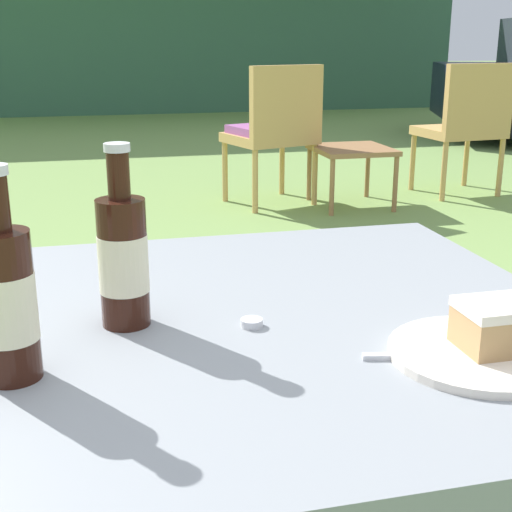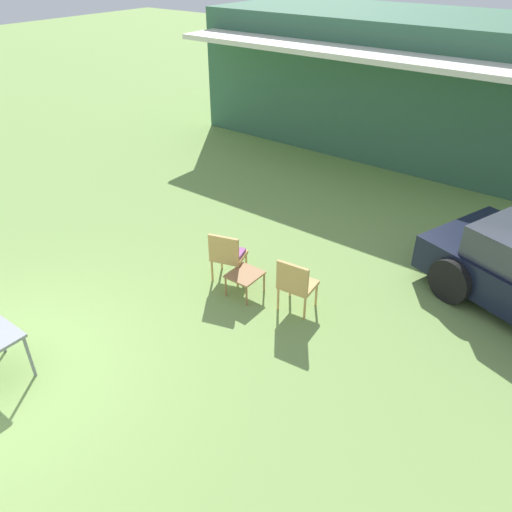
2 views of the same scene
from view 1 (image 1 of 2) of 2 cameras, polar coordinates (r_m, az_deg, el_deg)
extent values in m
cylinder|color=black|center=(9.25, 18.65, 11.97)|extent=(0.73, 0.42, 0.71)
cylinder|color=tan|center=(4.92, 2.09, 7.23)|extent=(0.04, 0.04, 0.39)
cylinder|color=tan|center=(4.70, -2.50, 6.75)|extent=(0.04, 0.04, 0.39)
cylinder|color=tan|center=(4.60, 4.72, 6.50)|extent=(0.04, 0.04, 0.39)
cylinder|color=tan|center=(4.37, -0.07, 5.98)|extent=(0.04, 0.04, 0.39)
cube|color=tan|center=(4.61, 1.09, 9.41)|extent=(0.61, 0.57, 0.06)
cube|color=tan|center=(4.42, 2.48, 12.25)|extent=(0.49, 0.19, 0.43)
cube|color=#995193|center=(4.60, 1.09, 10.09)|extent=(0.54, 0.49, 0.05)
cylinder|color=tan|center=(5.42, 16.46, 7.46)|extent=(0.04, 0.04, 0.39)
cylinder|color=tan|center=(5.18, 12.42, 7.34)|extent=(0.04, 0.04, 0.39)
cylinder|color=tan|center=(5.12, 18.97, 6.70)|extent=(0.04, 0.04, 0.39)
cylinder|color=tan|center=(4.86, 14.80, 6.55)|extent=(0.04, 0.04, 0.39)
cube|color=tan|center=(5.11, 15.88, 9.53)|extent=(0.54, 0.49, 0.06)
cube|color=tan|center=(4.92, 17.44, 12.00)|extent=(0.50, 0.10, 0.43)
cube|color=#996B42|center=(4.58, 7.68, 8.44)|extent=(0.46, 0.50, 0.03)
cylinder|color=#996B42|center=(4.33, 6.10, 5.48)|extent=(0.03, 0.03, 0.35)
cylinder|color=#996B42|center=(4.48, 11.09, 5.66)|extent=(0.03, 0.03, 0.35)
cylinder|color=#996B42|center=(4.75, 4.28, 6.55)|extent=(0.03, 0.03, 0.35)
cylinder|color=#996B42|center=(4.89, 8.91, 6.70)|extent=(0.03, 0.03, 0.35)
cube|color=gray|center=(0.95, 1.44, -5.79)|extent=(0.80, 0.80, 0.04)
cylinder|color=gray|center=(1.40, -17.59, -14.33)|extent=(0.04, 0.04, 0.65)
cylinder|color=gray|center=(1.52, 11.17, -11.31)|extent=(0.04, 0.04, 0.65)
cylinder|color=silver|center=(0.85, 17.40, -7.44)|extent=(0.21, 0.21, 0.01)
cube|color=tan|center=(0.86, 19.04, -5.59)|extent=(0.10, 0.07, 0.04)
cube|color=silver|center=(0.85, 19.22, -3.87)|extent=(0.10, 0.07, 0.01)
cylinder|color=black|center=(0.90, -10.56, -0.57)|extent=(0.06, 0.06, 0.16)
cylinder|color=black|center=(0.87, -10.95, 6.33)|extent=(0.03, 0.03, 0.06)
cylinder|color=silver|center=(0.86, -11.08, 8.53)|extent=(0.03, 0.03, 0.01)
cylinder|color=beige|center=(0.90, -10.56, -0.57)|extent=(0.06, 0.06, 0.07)
cylinder|color=black|center=(0.78, -19.32, -3.85)|extent=(0.06, 0.06, 0.16)
cylinder|color=beige|center=(0.78, -19.32, -3.85)|extent=(0.06, 0.06, 0.07)
cube|color=silver|center=(0.84, 14.94, -7.74)|extent=(0.19, 0.05, 0.01)
cylinder|color=silver|center=(0.90, -0.35, -5.36)|extent=(0.03, 0.03, 0.01)
camera|label=2|loc=(6.77, 95.14, 33.18)|focal=35.00mm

